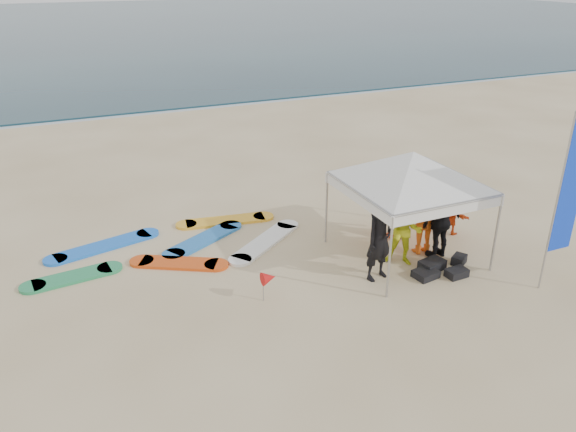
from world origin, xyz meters
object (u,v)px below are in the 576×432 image
(person_black_a, at_px, (380,238))
(person_orange_b, at_px, (399,207))
(person_orange_a, at_px, (424,214))
(person_black_b, at_px, (441,221))
(surfboard_spread, at_px, (181,245))
(canopy_tent, at_px, (414,152))
(person_seated, at_px, (452,216))
(feather_flag, at_px, (570,188))
(marker_pennant, at_px, (269,278))
(person_yellow, at_px, (404,231))

(person_black_a, distance_m, person_orange_b, 2.12)
(person_black_a, distance_m, person_orange_a, 1.69)
(person_black_b, height_order, person_orange_b, person_black_b)
(person_orange_a, height_order, surfboard_spread, person_orange_a)
(person_black_a, relative_size, person_orange_a, 0.98)
(canopy_tent, bearing_deg, person_seated, 17.06)
(person_orange_b, height_order, person_seated, person_orange_b)
(person_black_a, relative_size, person_black_b, 1.05)
(feather_flag, bearing_deg, person_orange_a, 123.58)
(person_black_a, xyz_separation_m, person_black_b, (1.79, 0.26, -0.05))
(person_orange_b, height_order, feather_flag, feather_flag)
(person_seated, relative_size, feather_flag, 0.25)
(surfboard_spread, bearing_deg, marker_pennant, -70.32)
(person_seated, bearing_deg, marker_pennant, 79.69)
(person_black_b, xyz_separation_m, marker_pennant, (-4.24, -0.13, -0.40))
(person_yellow, relative_size, surfboard_spread, 0.26)
(person_black_a, xyz_separation_m, person_orange_b, (1.51, 1.49, -0.15))
(canopy_tent, bearing_deg, person_black_a, -151.60)
(person_seated, bearing_deg, person_black_b, 108.68)
(person_black_b, xyz_separation_m, canopy_tent, (-0.68, 0.34, 1.59))
(marker_pennant, bearing_deg, person_orange_b, 18.91)
(canopy_tent, bearing_deg, person_yellow, -133.45)
(surfboard_spread, bearing_deg, feather_flag, -36.09)
(person_yellow, height_order, person_orange_b, person_yellow)
(person_yellow, distance_m, canopy_tent, 1.74)
(feather_flag, xyz_separation_m, surfboard_spread, (-6.64, 4.84, -2.16))
(person_black_b, bearing_deg, person_orange_a, -64.69)
(feather_flag, height_order, surfboard_spread, feather_flag)
(person_black_b, bearing_deg, feather_flag, 117.49)
(person_orange_b, bearing_deg, person_yellow, 43.19)
(person_black_a, bearing_deg, person_seated, 7.44)
(person_black_b, distance_m, surfboard_spread, 6.08)
(person_seated, bearing_deg, surfboard_spread, 51.66)
(person_black_a, bearing_deg, feather_flag, -43.26)
(person_black_a, xyz_separation_m, person_seated, (2.83, 1.13, -0.48))
(person_black_a, relative_size, marker_pennant, 2.96)
(person_black_a, relative_size, feather_flag, 0.51)
(person_yellow, xyz_separation_m, feather_flag, (2.30, -2.04, 1.40))
(person_black_b, height_order, feather_flag, feather_flag)
(feather_flag, relative_size, marker_pennant, 5.85)
(person_black_b, distance_m, person_orange_b, 1.26)
(marker_pennant, bearing_deg, person_orange_a, 6.84)
(person_yellow, bearing_deg, canopy_tent, 86.27)
(person_orange_b, height_order, surfboard_spread, person_orange_b)
(person_seated, xyz_separation_m, canopy_tent, (-1.73, -0.53, 2.03))
(person_black_a, height_order, person_black_b, person_black_a)
(canopy_tent, relative_size, feather_flag, 1.02)
(person_seated, bearing_deg, feather_flag, 164.86)
(person_black_b, xyz_separation_m, surfboard_spread, (-5.30, 2.85, -0.86))
(canopy_tent, bearing_deg, person_orange_a, 1.76)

